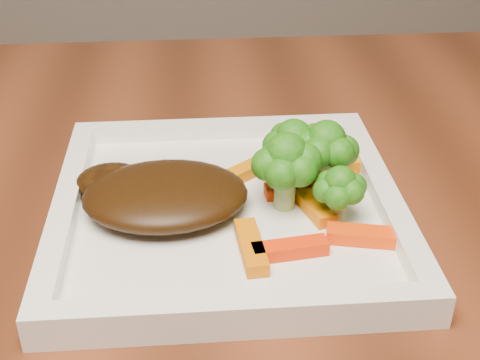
{
  "coord_description": "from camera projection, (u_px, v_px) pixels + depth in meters",
  "views": [
    {
      "loc": [
        -0.29,
        -0.27,
        1.05
      ],
      "look_at": [
        -0.25,
        0.17,
        0.79
      ],
      "focal_mm": 50.0,
      "sensor_mm": 36.0,
      "label": 1
    }
  ],
  "objects": [
    {
      "name": "plate",
      "position": [
        228.0,
        214.0,
        0.53
      ],
      "size": [
        0.27,
        0.27,
        0.01
      ],
      "primitive_type": "cube",
      "color": "white",
      "rests_on": "dining_table"
    },
    {
      "name": "steak",
      "position": [
        165.0,
        195.0,
        0.52
      ],
      "size": [
        0.13,
        0.1,
        0.03
      ],
      "primitive_type": "ellipsoid",
      "rotation": [
        0.0,
        0.0,
        0.01
      ],
      "color": "#331B07",
      "rests_on": "plate"
    },
    {
      "name": "broccoli_0",
      "position": [
        293.0,
        148.0,
        0.54
      ],
      "size": [
        0.07,
        0.07,
        0.07
      ],
      "primitive_type": null,
      "rotation": [
        0.0,
        0.0,
        0.4
      ],
      "color": "#137215",
      "rests_on": "plate"
    },
    {
      "name": "broccoli_1",
      "position": [
        325.0,
        156.0,
        0.54
      ],
      "size": [
        0.06,
        0.06,
        0.06
      ],
      "primitive_type": null,
      "rotation": [
        0.0,
        0.0,
        -0.04
      ],
      "color": "#235C0F",
      "rests_on": "plate"
    },
    {
      "name": "broccoli_2",
      "position": [
        340.0,
        189.0,
        0.5
      ],
      "size": [
        0.06,
        0.06,
        0.06
      ],
      "primitive_type": null,
      "rotation": [
        0.0,
        0.0,
        0.36
      ],
      "color": "#106312",
      "rests_on": "plate"
    },
    {
      "name": "broccoli_3",
      "position": [
        285.0,
        173.0,
        0.52
      ],
      "size": [
        0.06,
        0.06,
        0.06
      ],
      "primitive_type": null,
      "rotation": [
        0.0,
        0.0,
        -0.06
      ],
      "color": "#167713",
      "rests_on": "plate"
    },
    {
      "name": "carrot_0",
      "position": [
        290.0,
        249.0,
        0.47
      ],
      "size": [
        0.06,
        0.02,
        0.01
      ],
      "primitive_type": "cube",
      "rotation": [
        0.0,
        0.0,
        0.13
      ],
      "color": "#F42E03",
      "rests_on": "plate"
    },
    {
      "name": "carrot_1",
      "position": [
        369.0,
        236.0,
        0.49
      ],
      "size": [
        0.06,
        0.03,
        0.01
      ],
      "primitive_type": "cube",
      "rotation": [
        0.0,
        0.0,
        -0.22
      ],
      "color": "#FB3C04",
      "rests_on": "plate"
    },
    {
      "name": "carrot_2",
      "position": [
        251.0,
        247.0,
        0.48
      ],
      "size": [
        0.02,
        0.06,
        0.01
      ],
      "primitive_type": "cube",
      "rotation": [
        0.0,
        0.0,
        1.66
      ],
      "color": "#D86703",
      "rests_on": "plate"
    },
    {
      "name": "carrot_3",
      "position": [
        338.0,
        164.0,
        0.58
      ],
      "size": [
        0.06,
        0.02,
        0.01
      ],
      "primitive_type": "cube",
      "rotation": [
        0.0,
        0.0,
        -0.04
      ],
      "color": "orange",
      "rests_on": "plate"
    },
    {
      "name": "carrot_4",
      "position": [
        251.0,
        169.0,
        0.57
      ],
      "size": [
        0.05,
        0.04,
        0.01
      ],
      "primitive_type": "cube",
      "rotation": [
        0.0,
        0.0,
        0.67
      ],
      "color": "#D86C03",
      "rests_on": "plate"
    },
    {
      "name": "carrot_5",
      "position": [
        311.0,
        203.0,
        0.53
      ],
      "size": [
        0.03,
        0.06,
        0.01
      ],
      "primitive_type": "cube",
      "rotation": [
        0.0,
        0.0,
        -1.27
      ],
      "color": "orange",
      "rests_on": "plate"
    },
    {
      "name": "carrot_6",
      "position": [
        297.0,
        189.0,
        0.54
      ],
      "size": [
        0.05,
        0.02,
        0.01
      ],
      "primitive_type": "cube",
      "rotation": [
        0.0,
        0.0,
        0.09
      ],
      "color": "red",
      "rests_on": "plate"
    }
  ]
}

